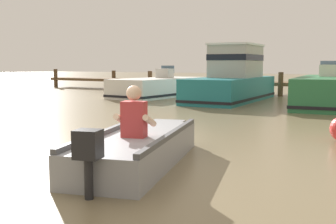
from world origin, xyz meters
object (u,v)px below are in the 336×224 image
Objects in this scene: moored_boat_green at (328,92)px; moored_boat_white at (160,88)px; rowboat_with_person at (139,147)px; moored_boat_teal at (233,80)px.

moored_boat_white is at bearing 175.80° from moored_boat_green.
rowboat_with_person is 0.67× the size of moored_boat_white.
rowboat_with_person is 0.59× the size of moored_boat_green.
moored_boat_green is at bearing -2.32° from moored_boat_teal.
moored_boat_white is at bearing 120.44° from rowboat_with_person.
moored_boat_white is at bearing 173.96° from moored_boat_teal.
rowboat_with_person is 13.12m from moored_boat_white.
rowboat_with_person is at bearing -75.32° from moored_boat_teal.
moored_boat_teal is 3.75m from moored_boat_green.
moored_boat_teal is (-2.86, 10.91, 0.61)m from rowboat_with_person.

